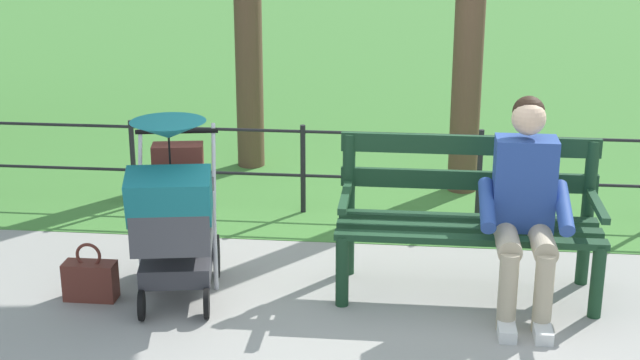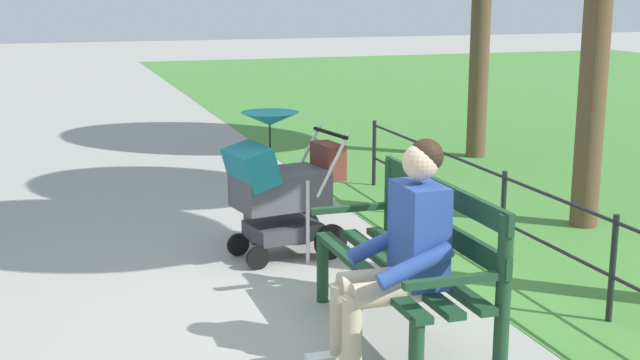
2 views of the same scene
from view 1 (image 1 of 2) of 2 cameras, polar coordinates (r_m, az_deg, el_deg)
ground_plane at (r=5.88m, az=3.80°, el=-6.91°), size 60.00×60.00×0.00m
grass_lawn at (r=14.34m, az=5.29°, el=8.10°), size 40.00×16.00×0.01m
park_bench at (r=5.79m, az=9.07°, el=-1.87°), size 1.60×0.60×0.96m
person_on_bench at (r=5.56m, az=12.48°, el=-1.28°), size 0.53×0.74×1.28m
stroller at (r=5.63m, az=-8.97°, el=-1.72°), size 0.64×0.95×1.15m
handbag at (r=5.90m, az=-13.91°, el=-5.96°), size 0.32×0.14×0.37m
park_fence at (r=7.04m, az=4.35°, el=1.01°), size 6.72×0.04×0.70m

